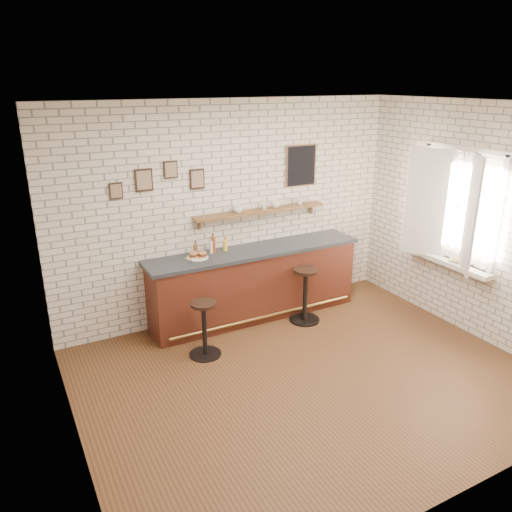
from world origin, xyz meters
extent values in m
plane|color=brown|center=(0.00, 0.00, 0.00)|extent=(5.00, 5.00, 0.00)
cube|color=#502015|center=(0.20, 1.70, 0.48)|extent=(3.00, 0.58, 0.96)
cube|color=#2D333A|center=(0.20, 1.70, 0.98)|extent=(3.10, 0.62, 0.05)
cylinder|color=olive|center=(0.20, 1.38, 0.12)|extent=(2.79, 0.04, 0.04)
cylinder|color=white|center=(-0.63, 1.74, 1.02)|extent=(0.28, 0.28, 0.01)
cylinder|color=gold|center=(-0.58, 1.76, 1.02)|extent=(0.05, 0.05, 0.00)
cylinder|color=gold|center=(-0.60, 1.72, 1.02)|extent=(0.05, 0.05, 0.00)
cylinder|color=gold|center=(-0.74, 1.81, 1.02)|extent=(0.06, 0.06, 0.00)
cylinder|color=gold|center=(-0.59, 1.78, 1.02)|extent=(0.06, 0.06, 0.00)
cylinder|color=gold|center=(-0.75, 1.70, 1.02)|extent=(0.06, 0.06, 0.00)
cylinder|color=gold|center=(-0.58, 1.75, 1.02)|extent=(0.04, 0.04, 0.00)
cylinder|color=gold|center=(-0.64, 1.69, 1.02)|extent=(0.05, 0.05, 0.00)
cylinder|color=gold|center=(-0.75, 1.67, 1.02)|extent=(0.04, 0.04, 0.00)
cylinder|color=gold|center=(-0.79, 1.75, 1.02)|extent=(0.05, 0.05, 0.00)
cylinder|color=gold|center=(-0.59, 1.69, 1.02)|extent=(0.06, 0.06, 0.00)
cylinder|color=brown|center=(-0.61, 1.84, 1.09)|extent=(0.06, 0.06, 0.15)
cylinder|color=brown|center=(-0.61, 1.84, 1.18)|extent=(0.02, 0.02, 0.03)
cylinder|color=black|center=(-0.61, 1.84, 1.20)|extent=(0.02, 0.02, 0.01)
cylinder|color=white|center=(-0.39, 1.84, 1.10)|extent=(0.06, 0.06, 0.17)
cylinder|color=white|center=(-0.39, 1.84, 1.20)|extent=(0.02, 0.02, 0.04)
cylinder|color=black|center=(-0.39, 1.84, 1.23)|extent=(0.02, 0.02, 0.01)
cylinder|color=#8C3A16|center=(-0.36, 1.84, 1.12)|extent=(0.06, 0.06, 0.21)
cylinder|color=#8C3A16|center=(-0.36, 1.84, 1.24)|extent=(0.02, 0.02, 0.05)
cylinder|color=black|center=(-0.36, 1.84, 1.27)|extent=(0.03, 0.03, 0.01)
cylinder|color=yellow|center=(-0.18, 1.84, 1.08)|extent=(0.06, 0.06, 0.14)
cylinder|color=yellow|center=(-0.18, 1.84, 1.17)|extent=(0.03, 0.03, 0.03)
cylinder|color=maroon|center=(-0.18, 1.84, 1.19)|extent=(0.03, 0.03, 0.01)
cylinder|color=black|center=(-0.86, 1.02, 0.01)|extent=(0.40, 0.40, 0.02)
cylinder|color=black|center=(-0.86, 1.02, 0.35)|extent=(0.06, 0.06, 0.65)
cylinder|color=black|center=(-0.86, 1.02, 0.69)|extent=(0.40, 0.40, 0.04)
cylinder|color=black|center=(0.74, 1.23, 0.01)|extent=(0.43, 0.43, 0.02)
cylinder|color=black|center=(0.74, 1.23, 0.38)|extent=(0.06, 0.06, 0.71)
cylinder|color=black|center=(0.74, 1.23, 0.76)|extent=(0.41, 0.41, 0.04)
cube|color=brown|center=(0.40, 1.90, 1.48)|extent=(2.00, 0.18, 0.04)
cube|color=brown|center=(-0.50, 1.97, 1.40)|extent=(0.03, 0.04, 0.16)
cube|color=brown|center=(1.30, 1.97, 1.40)|extent=(0.03, 0.04, 0.16)
imported|color=white|center=(0.04, 1.90, 1.55)|extent=(0.15, 0.15, 0.10)
imported|color=white|center=(0.46, 1.90, 1.54)|extent=(0.12, 0.12, 0.08)
imported|color=white|center=(0.64, 1.90, 1.55)|extent=(0.14, 0.14, 0.10)
imported|color=white|center=(1.05, 1.90, 1.55)|extent=(0.11, 0.11, 0.10)
cube|color=black|center=(-1.20, 1.98, 2.05)|extent=(0.22, 0.02, 0.28)
cube|color=black|center=(-0.85, 1.98, 2.15)|extent=(0.18, 0.02, 0.22)
cube|color=black|center=(-0.50, 1.98, 2.00)|extent=(0.20, 0.02, 0.26)
cube|color=black|center=(-1.55, 1.98, 1.95)|extent=(0.16, 0.02, 0.20)
cube|color=black|center=(1.10, 1.98, 2.05)|extent=(0.46, 0.02, 0.56)
cube|color=white|center=(2.40, 0.30, 0.90)|extent=(0.20, 1.35, 0.06)
cube|color=white|center=(2.47, 0.30, 2.40)|extent=(0.05, 1.30, 0.06)
cube|color=white|center=(2.47, 0.30, 0.90)|extent=(0.05, 1.30, 0.06)
cube|color=white|center=(2.47, -0.30, 1.65)|extent=(0.05, 0.06, 1.50)
cube|color=white|center=(2.47, 0.90, 1.65)|extent=(0.05, 0.06, 1.50)
cube|color=white|center=(2.32, 0.00, 1.65)|extent=(0.40, 0.46, 1.46)
cube|color=white|center=(2.32, 0.60, 1.65)|extent=(0.40, 0.46, 1.46)
imported|color=tan|center=(2.38, 0.13, 0.94)|extent=(0.25, 0.27, 0.02)
imported|color=tan|center=(2.38, 0.09, 0.96)|extent=(0.20, 0.26, 0.02)
camera|label=1|loc=(-2.85, -4.05, 3.22)|focal=35.00mm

